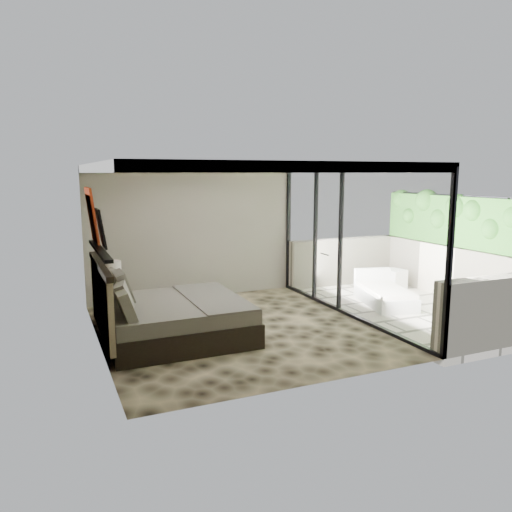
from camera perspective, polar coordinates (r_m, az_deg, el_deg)
name	(u,v)px	position (r m, az deg, el deg)	size (l,w,h in m)	color
floor	(237,329)	(8.67, -2.23, -8.37)	(5.00, 5.00, 0.00)	black
ceiling	(235,165)	(8.26, -2.36, 10.39)	(4.50, 5.00, 0.02)	silver
back_wall	(194,233)	(10.69, -7.12, 2.65)	(4.50, 0.02, 2.80)	gray
left_wall	(97,258)	(7.84, -17.75, -0.21)	(0.02, 5.00, 2.80)	gray
glass_wall	(349,242)	(9.39, 10.63, 1.62)	(0.08, 5.00, 2.80)	white
terrace_slab	(410,309)	(10.58, 17.18, -5.84)	(3.00, 5.00, 0.12)	beige
parapet_far	(462,274)	(11.35, 22.52, -1.95)	(0.30, 5.00, 1.10)	beige
foliage_hedge	(466,222)	(11.20, 22.88, 3.57)	(0.36, 4.60, 1.10)	#2B7624
picture_ledge	(100,250)	(7.93, -17.43, 0.64)	(0.12, 2.20, 0.05)	black
bed	(169,317)	(8.21, -9.93, -6.85)	(2.29, 2.21, 1.27)	black
nightstand	(110,308)	(9.41, -16.33, -5.70)	(0.51, 0.51, 0.51)	black
table_lamp	(112,273)	(9.22, -16.12, -1.89)	(0.33, 0.33, 0.60)	black
abstract_canvas	(92,215)	(8.66, -18.25, 4.48)	(0.04, 0.90, 0.90)	#AF540F
framed_print	(101,228)	(7.93, -17.29, 3.02)	(0.03, 0.50, 0.60)	black
ottoman	(394,279)	(11.99, 15.46, -2.57)	(0.45, 0.45, 0.45)	white
lounger	(384,295)	(10.58, 14.43, -4.31)	(1.16, 1.72, 0.62)	silver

